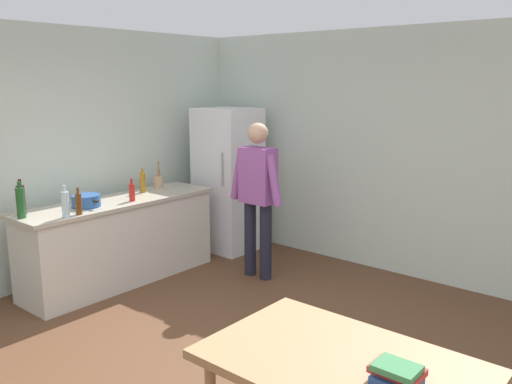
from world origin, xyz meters
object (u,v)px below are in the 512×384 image
at_px(person, 258,190).
at_px(bottle_oil_amber, 143,182).
at_px(refrigerator, 228,180).
at_px(bottle_wine_dark, 21,200).
at_px(bottle_wine_green, 20,202).
at_px(bottle_water_clear, 65,204).
at_px(dining_table, 342,374).
at_px(cooking_pot, 86,201).
at_px(bottle_beer_brown, 79,203).
at_px(book_stack, 397,374).
at_px(bottle_sauce_red, 132,192).
at_px(utensil_jar, 158,181).

relative_size(person, bottle_oil_amber, 6.07).
relative_size(refrigerator, person, 1.06).
xyz_separation_m(bottle_wine_dark, bottle_wine_green, (0.11, -0.06, 0.00)).
bearing_deg(bottle_water_clear, bottle_wine_green, -137.46).
distance_m(dining_table, cooking_pot, 3.47).
height_order(bottle_water_clear, bottle_beer_brown, bottle_water_clear).
relative_size(bottle_oil_amber, book_stack, 1.19).
bearing_deg(bottle_beer_brown, dining_table, -8.82).
relative_size(bottle_sauce_red, book_stack, 1.02).
bearing_deg(utensil_jar, bottle_wine_green, -85.52).
height_order(utensil_jar, bottle_wine_dark, bottle_wine_dark).
height_order(bottle_wine_dark, book_stack, bottle_wine_dark).
xyz_separation_m(utensil_jar, bottle_water_clear, (0.43, -1.45, 0.05)).
xyz_separation_m(dining_table, bottle_beer_brown, (-3.15, 0.49, 0.33)).
xyz_separation_m(dining_table, utensil_jar, (-3.58, 1.80, 0.31)).
height_order(refrigerator, bottle_beer_brown, refrigerator).
height_order(bottle_oil_amber, bottle_water_clear, bottle_water_clear).
distance_m(bottle_sauce_red, bottle_water_clear, 0.82).
distance_m(refrigerator, bottle_wine_green, 2.63).
relative_size(refrigerator, dining_table, 1.29).
bearing_deg(bottle_beer_brown, book_stack, -8.51).
bearing_deg(cooking_pot, bottle_wine_green, -95.60).
bearing_deg(bottle_oil_amber, book_stack, -22.07).
height_order(refrigerator, bottle_water_clear, refrigerator).
height_order(utensil_jar, bottle_beer_brown, utensil_jar).
distance_m(bottle_oil_amber, bottle_wine_green, 1.44).
xyz_separation_m(bottle_sauce_red, bottle_beer_brown, (0.08, -0.68, 0.01)).
distance_m(bottle_oil_amber, bottle_water_clear, 1.22).
bearing_deg(book_stack, cooking_pot, 168.62).
height_order(dining_table, bottle_water_clear, bottle_water_clear).
relative_size(utensil_jar, bottle_oil_amber, 1.14).
distance_m(person, cooking_pot, 1.77).
bearing_deg(bottle_sauce_red, refrigerator, 92.25).
height_order(refrigerator, dining_table, refrigerator).
bearing_deg(person, dining_table, -42.41).
height_order(bottle_oil_amber, bottle_wine_dark, bottle_wine_dark).
xyz_separation_m(dining_table, book_stack, (0.30, -0.03, 0.13)).
xyz_separation_m(bottle_water_clear, book_stack, (3.45, -0.38, -0.23)).
bearing_deg(bottle_wine_dark, utensil_jar, 90.98).
relative_size(cooking_pot, bottle_beer_brown, 1.54).
relative_size(bottle_sauce_red, bottle_wine_dark, 0.71).
xyz_separation_m(bottle_water_clear, bottle_wine_green, (-0.30, -0.27, 0.02)).
height_order(dining_table, cooking_pot, cooking_pot).
xyz_separation_m(bottle_wine_green, book_stack, (3.75, -0.11, -0.24)).
bearing_deg(dining_table, bottle_beer_brown, 171.18).
height_order(person, utensil_jar, person).
distance_m(refrigerator, book_stack, 4.52).
bearing_deg(refrigerator, cooking_pot, -92.38).
xyz_separation_m(dining_table, bottle_wine_green, (-3.44, 0.08, 0.37)).
height_order(bottle_sauce_red, bottle_water_clear, bottle_water_clear).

